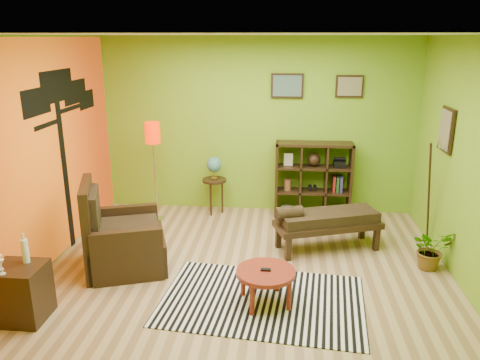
# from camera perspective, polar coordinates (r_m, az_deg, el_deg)

# --- Properties ---
(ground) EXTENTS (5.00, 5.00, 0.00)m
(ground) POSITION_cam_1_polar(r_m,az_deg,el_deg) (5.87, 0.76, -11.15)
(ground) COLOR tan
(ground) RESTS_ON ground
(room_shell) EXTENTS (5.04, 4.54, 2.82)m
(room_shell) POSITION_cam_1_polar(r_m,az_deg,el_deg) (5.29, -0.16, 6.42)
(room_shell) COLOR #71A61E
(room_shell) RESTS_ON ground
(zebra_rug) EXTENTS (2.32, 1.64, 0.01)m
(zebra_rug) POSITION_cam_1_polar(r_m,az_deg,el_deg) (5.31, 2.74, -14.43)
(zebra_rug) COLOR white
(zebra_rug) RESTS_ON ground
(coffee_table) EXTENTS (0.64, 0.64, 0.41)m
(coffee_table) POSITION_cam_1_polar(r_m,az_deg,el_deg) (5.11, 3.15, -11.50)
(coffee_table) COLOR maroon
(coffee_table) RESTS_ON ground
(armchair) EXTENTS (1.17, 1.16, 1.13)m
(armchair) POSITION_cam_1_polar(r_m,az_deg,el_deg) (6.03, -14.38, -7.33)
(armchair) COLOR black
(armchair) RESTS_ON ground
(side_cabinet) EXTENTS (0.50, 0.45, 0.90)m
(side_cabinet) POSITION_cam_1_polar(r_m,az_deg,el_deg) (5.36, -25.17, -12.27)
(side_cabinet) COLOR black
(side_cabinet) RESTS_ON ground
(floor_lamp) EXTENTS (0.24, 0.24, 1.56)m
(floor_lamp) POSITION_cam_1_polar(r_m,az_deg,el_deg) (7.15, -10.56, 4.59)
(floor_lamp) COLOR silver
(floor_lamp) RESTS_ON ground
(globe_table) EXTENTS (0.39, 0.39, 0.95)m
(globe_table) POSITION_cam_1_polar(r_m,az_deg,el_deg) (7.50, -3.17, 1.10)
(globe_table) COLOR black
(globe_table) RESTS_ON ground
(cube_shelf) EXTENTS (1.20, 0.35, 1.20)m
(cube_shelf) POSITION_cam_1_polar(r_m,az_deg,el_deg) (7.53, 8.99, 0.05)
(cube_shelf) COLOR black
(cube_shelf) RESTS_ON ground
(bench) EXTENTS (1.51, 0.94, 0.66)m
(bench) POSITION_cam_1_polar(r_m,az_deg,el_deg) (6.39, 10.34, -4.85)
(bench) COLOR black
(bench) RESTS_ON ground
(potted_plant) EXTENTS (0.61, 0.64, 0.40)m
(potted_plant) POSITION_cam_1_polar(r_m,az_deg,el_deg) (6.34, 22.16, -8.26)
(potted_plant) COLOR #26661E
(potted_plant) RESTS_ON ground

